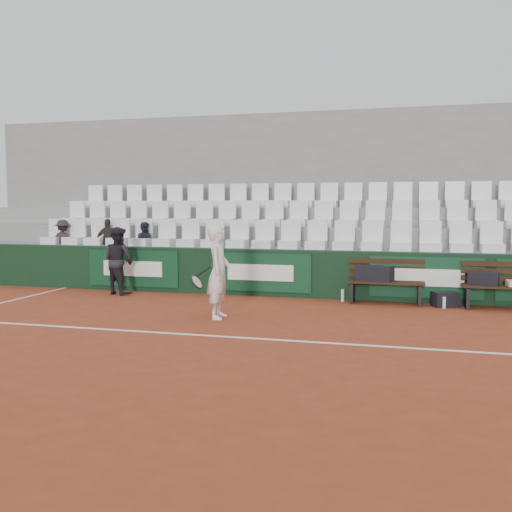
# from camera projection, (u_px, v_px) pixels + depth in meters

# --- Properties ---
(ground) EXTENTS (80.00, 80.00, 0.00)m
(ground) POSITION_uv_depth(u_px,v_px,m) (210.00, 336.00, 8.52)
(ground) COLOR #913A20
(ground) RESTS_ON ground
(court_baseline) EXTENTS (18.00, 0.06, 0.01)m
(court_baseline) POSITION_uv_depth(u_px,v_px,m) (210.00, 336.00, 8.52)
(court_baseline) COLOR white
(court_baseline) RESTS_ON ground
(back_barrier) EXTENTS (18.00, 0.34, 1.00)m
(back_barrier) POSITION_uv_depth(u_px,v_px,m) (274.00, 273.00, 12.30)
(back_barrier) COLOR black
(back_barrier) RESTS_ON ground
(grandstand_tier_front) EXTENTS (18.00, 0.95, 1.00)m
(grandstand_tier_front) POSITION_uv_depth(u_px,v_px,m) (278.00, 270.00, 12.93)
(grandstand_tier_front) COLOR gray
(grandstand_tier_front) RESTS_ON ground
(grandstand_tier_mid) EXTENTS (18.00, 0.95, 1.45)m
(grandstand_tier_mid) POSITION_uv_depth(u_px,v_px,m) (286.00, 256.00, 13.82)
(grandstand_tier_mid) COLOR gray
(grandstand_tier_mid) RESTS_ON ground
(grandstand_tier_back) EXTENTS (18.00, 0.95, 1.90)m
(grandstand_tier_back) POSITION_uv_depth(u_px,v_px,m) (294.00, 244.00, 14.72)
(grandstand_tier_back) COLOR gray
(grandstand_tier_back) RESTS_ON ground
(grandstand_rear_wall) EXTENTS (18.00, 0.30, 4.40)m
(grandstand_rear_wall) POSITION_uv_depth(u_px,v_px,m) (299.00, 196.00, 15.21)
(grandstand_rear_wall) COLOR gray
(grandstand_rear_wall) RESTS_ON ground
(seat_row_front) EXTENTS (11.90, 0.44, 0.63)m
(seat_row_front) POSITION_uv_depth(u_px,v_px,m) (276.00, 234.00, 12.69)
(seat_row_front) COLOR white
(seat_row_front) RESTS_ON grandstand_tier_front
(seat_row_mid) EXTENTS (11.90, 0.44, 0.63)m
(seat_row_mid) POSITION_uv_depth(u_px,v_px,m) (285.00, 213.00, 13.56)
(seat_row_mid) COLOR white
(seat_row_mid) RESTS_ON grandstand_tier_mid
(seat_row_back) EXTENTS (11.90, 0.44, 0.63)m
(seat_row_back) POSITION_uv_depth(u_px,v_px,m) (293.00, 195.00, 14.44)
(seat_row_back) COLOR white
(seat_row_back) RESTS_ON grandstand_tier_back
(bench_left) EXTENTS (1.50, 0.56, 0.45)m
(bench_left) POSITION_uv_depth(u_px,v_px,m) (386.00, 292.00, 11.32)
(bench_left) COLOR #311C0E
(bench_left) RESTS_ON ground
(bench_right) EXTENTS (1.50, 0.56, 0.45)m
(bench_right) POSITION_uv_depth(u_px,v_px,m) (504.00, 298.00, 10.69)
(bench_right) COLOR #311C0E
(bench_right) RESTS_ON ground
(sports_bag_left) EXTENTS (0.76, 0.51, 0.30)m
(sports_bag_left) POSITION_uv_depth(u_px,v_px,m) (375.00, 273.00, 11.37)
(sports_bag_left) COLOR black
(sports_bag_left) RESTS_ON bench_left
(sports_bag_right) EXTENTS (0.58, 0.37, 0.25)m
(sports_bag_right) POSITION_uv_depth(u_px,v_px,m) (483.00, 278.00, 10.77)
(sports_bag_right) COLOR black
(sports_bag_right) RESTS_ON bench_right
(sports_bag_ground) EXTENTS (0.55, 0.45, 0.29)m
(sports_bag_ground) POSITION_uv_depth(u_px,v_px,m) (446.00, 299.00, 10.98)
(sports_bag_ground) COLOR black
(sports_bag_ground) RESTS_ON ground
(water_bottle_near) EXTENTS (0.07, 0.07, 0.25)m
(water_bottle_near) POSITION_uv_depth(u_px,v_px,m) (343.00, 295.00, 11.59)
(water_bottle_near) COLOR silver
(water_bottle_near) RESTS_ON ground
(water_bottle_far) EXTENTS (0.06, 0.06, 0.22)m
(water_bottle_far) POSITION_uv_depth(u_px,v_px,m) (444.00, 303.00, 10.81)
(water_bottle_far) COLOR silver
(water_bottle_far) RESTS_ON ground
(tennis_player) EXTENTS (0.72, 0.62, 1.62)m
(tennis_player) POSITION_uv_depth(u_px,v_px,m) (218.00, 272.00, 9.81)
(tennis_player) COLOR white
(tennis_player) RESTS_ON ground
(ball_kid) EXTENTS (0.87, 0.78, 1.48)m
(ball_kid) POSITION_uv_depth(u_px,v_px,m) (118.00, 261.00, 12.54)
(ball_kid) COLOR black
(ball_kid) RESTS_ON ground
(spectator_a) EXTENTS (0.70, 0.43, 1.05)m
(spectator_a) POSITION_uv_depth(u_px,v_px,m) (63.00, 223.00, 14.11)
(spectator_a) COLOR black
(spectator_a) RESTS_ON grandstand_tier_front
(spectator_b) EXTENTS (0.68, 0.44, 1.08)m
(spectator_b) POSITION_uv_depth(u_px,v_px,m) (108.00, 222.00, 13.79)
(spectator_b) COLOR #2E2824
(spectator_b) RESTS_ON grandstand_tier_front
(spectator_c) EXTENTS (0.55, 0.46, 1.01)m
(spectator_c) POSITION_uv_depth(u_px,v_px,m) (144.00, 224.00, 13.55)
(spectator_c) COLOR #202530
(spectator_c) RESTS_ON grandstand_tier_front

